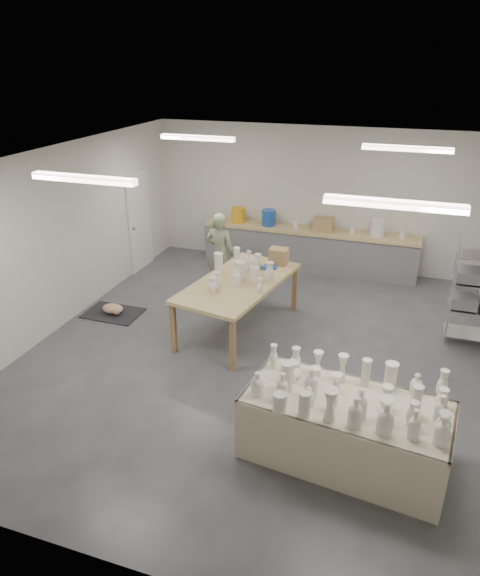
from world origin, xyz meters
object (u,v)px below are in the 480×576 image
(work_table, at_px, (244,278))
(potter, at_px, (220,253))
(red_stool, at_px, (225,273))
(drying_table, at_px, (345,427))

(work_table, relative_size, potter, 1.63)
(work_table, relative_size, red_stool, 7.32)
(drying_table, height_order, red_stool, drying_table)
(potter, distance_m, red_stool, 0.60)
(potter, bearing_deg, red_stool, -85.93)
(red_stool, bearing_deg, drying_table, -54.59)
(drying_table, bearing_deg, work_table, 134.98)
(drying_table, height_order, potter, potter)
(red_stool, bearing_deg, potter, -90.00)
(red_stool, bearing_deg, work_table, -59.82)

